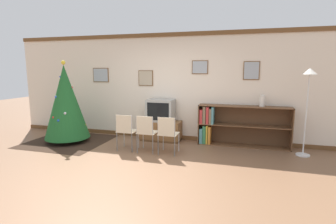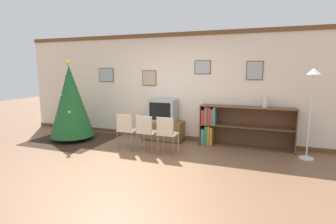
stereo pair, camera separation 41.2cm
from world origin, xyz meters
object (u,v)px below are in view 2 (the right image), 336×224
object	(u,v)px
folding_chair_left	(126,129)
bookshelf	(230,126)
vase	(265,101)
standing_lamp	(312,90)
folding_chair_center	(146,131)
folding_chair_right	(167,133)
television	(163,110)
christmas_tree	(71,101)
tv_console	(163,131)

from	to	relation	value
folding_chair_left	bookshelf	bearing A→B (deg)	27.29
vase	standing_lamp	size ratio (longest dim) A/B	0.15
folding_chair_center	folding_chair_right	size ratio (longest dim) A/B	1.00
television	christmas_tree	bearing A→B (deg)	-161.06
christmas_tree	vase	bearing A→B (deg)	10.54
vase	tv_console	bearing A→B (deg)	-177.70
tv_console	folding_chair_left	world-z (taller)	folding_chair_left
folding_chair_right	vase	distance (m)	2.31
tv_console	folding_chair_center	world-z (taller)	folding_chair_center
folding_chair_center	bookshelf	bearing A→B (deg)	33.63
tv_console	standing_lamp	world-z (taller)	standing_lamp
christmas_tree	vase	distance (m)	4.69
folding_chair_left	vase	bearing A→B (deg)	21.32
christmas_tree	standing_lamp	size ratio (longest dim) A/B	1.10
bookshelf	vase	bearing A→B (deg)	1.42
tv_console	bookshelf	distance (m)	1.68
television	bookshelf	bearing A→B (deg)	2.78
television	folding_chair_right	world-z (taller)	television
bookshelf	vase	distance (m)	0.96
folding_chair_center	standing_lamp	world-z (taller)	standing_lamp
tv_console	standing_lamp	xyz separation A→B (m)	(3.24, -0.30, 1.14)
folding_chair_center	standing_lamp	distance (m)	3.45
folding_chair_left	folding_chair_right	xyz separation A→B (m)	(0.96, 0.00, 0.00)
christmas_tree	folding_chair_left	world-z (taller)	christmas_tree
vase	standing_lamp	world-z (taller)	standing_lamp
television	bookshelf	distance (m)	1.69
christmas_tree	folding_chair_left	size ratio (longest dim) A/B	2.44
folding_chair_center	folding_chair_right	distance (m)	0.48
vase	folding_chair_left	bearing A→B (deg)	-158.68
christmas_tree	vase	xyz separation A→B (m)	(4.61, 0.86, 0.09)
folding_chair_left	bookshelf	distance (m)	2.41
folding_chair_left	tv_console	bearing A→B (deg)	64.91
folding_chair_left	folding_chair_right	distance (m)	0.96
folding_chair_left	folding_chair_center	world-z (taller)	same
folding_chair_right	bookshelf	xyz separation A→B (m)	(1.18, 1.11, 0.01)
vase	standing_lamp	distance (m)	0.98
tv_console	vase	distance (m)	2.54
bookshelf	standing_lamp	distance (m)	1.87
folding_chair_center	television	bearing A→B (deg)	90.00
tv_console	folding_chair_center	distance (m)	1.05
standing_lamp	folding_chair_center	bearing A→B (deg)	-167.35
folding_chair_left	vase	xyz separation A→B (m)	(2.88, 1.12, 0.62)
folding_chair_right	standing_lamp	xyz separation A→B (m)	(2.76, 0.73, 0.92)
christmas_tree	television	bearing A→B (deg)	18.94
folding_chair_right	folding_chair_left	bearing A→B (deg)	180.00
folding_chair_center	folding_chair_left	bearing A→B (deg)	180.00
christmas_tree	tv_console	size ratio (longest dim) A/B	1.96
christmas_tree	television	size ratio (longest dim) A/B	2.97
vase	folding_chair_center	bearing A→B (deg)	-154.90
christmas_tree	bookshelf	world-z (taller)	christmas_tree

